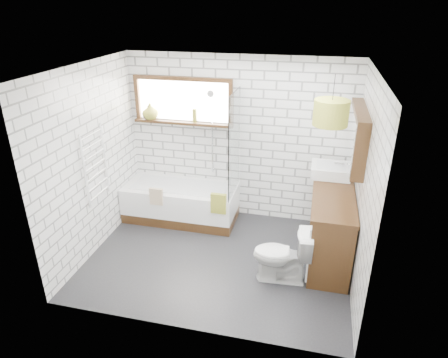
% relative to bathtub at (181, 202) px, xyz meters
% --- Properties ---
extents(floor, '(3.40, 2.60, 0.01)m').
position_rel_bathtub_xyz_m(floor, '(0.83, -0.92, -0.28)').
color(floor, black).
rests_on(floor, ground).
extents(ceiling, '(3.40, 2.60, 0.01)m').
position_rel_bathtub_xyz_m(ceiling, '(0.83, -0.92, 2.23)').
color(ceiling, white).
rests_on(ceiling, ground).
extents(wall_back, '(3.40, 0.01, 2.50)m').
position_rel_bathtub_xyz_m(wall_back, '(0.83, 0.39, 0.97)').
color(wall_back, white).
rests_on(wall_back, ground).
extents(wall_front, '(3.40, 0.01, 2.50)m').
position_rel_bathtub_xyz_m(wall_front, '(0.83, -2.22, 0.97)').
color(wall_front, white).
rests_on(wall_front, ground).
extents(wall_left, '(0.01, 2.60, 2.50)m').
position_rel_bathtub_xyz_m(wall_left, '(-0.88, -0.92, 0.97)').
color(wall_left, white).
rests_on(wall_left, ground).
extents(wall_right, '(0.01, 2.60, 2.50)m').
position_rel_bathtub_xyz_m(wall_right, '(2.53, -0.92, 0.97)').
color(wall_right, white).
rests_on(wall_right, ground).
extents(window, '(1.52, 0.16, 0.68)m').
position_rel_bathtub_xyz_m(window, '(-0.02, 0.34, 1.52)').
color(window, black).
rests_on(window, wall_back).
extents(towel_radiator, '(0.06, 0.52, 1.00)m').
position_rel_bathtub_xyz_m(towel_radiator, '(-0.83, -0.92, 0.92)').
color(towel_radiator, white).
rests_on(towel_radiator, wall_left).
extents(mirror_cabinet, '(0.16, 1.20, 0.70)m').
position_rel_bathtub_xyz_m(mirror_cabinet, '(2.45, -0.32, 1.37)').
color(mirror_cabinet, black).
rests_on(mirror_cabinet, wall_right).
extents(shower_riser, '(0.02, 0.02, 1.30)m').
position_rel_bathtub_xyz_m(shower_riser, '(0.43, 0.34, 1.07)').
color(shower_riser, silver).
rests_on(shower_riser, wall_back).
extents(bathtub, '(1.72, 0.76, 0.56)m').
position_rel_bathtub_xyz_m(bathtub, '(0.00, 0.00, 0.00)').
color(bathtub, white).
rests_on(bathtub, floor).
extents(shower_screen, '(0.02, 0.72, 1.50)m').
position_rel_bathtub_xyz_m(shower_screen, '(0.84, 0.00, 1.03)').
color(shower_screen, white).
rests_on(shower_screen, bathtub).
extents(towel_green, '(0.22, 0.06, 0.30)m').
position_rel_bathtub_xyz_m(towel_green, '(0.70, -0.38, 0.26)').
color(towel_green, olive).
rests_on(towel_green, bathtub).
extents(towel_beige, '(0.20, 0.05, 0.26)m').
position_rel_bathtub_xyz_m(towel_beige, '(-0.24, -0.38, 0.26)').
color(towel_beige, tan).
rests_on(towel_beige, bathtub).
extents(vanity, '(0.53, 1.66, 0.95)m').
position_rel_bathtub_xyz_m(vanity, '(2.26, -0.46, 0.20)').
color(vanity, black).
rests_on(vanity, floor).
extents(basin, '(0.52, 0.46, 0.15)m').
position_rel_bathtub_xyz_m(basin, '(2.20, 0.04, 0.75)').
color(basin, white).
rests_on(basin, vanity).
extents(tap, '(0.03, 0.03, 0.14)m').
position_rel_bathtub_xyz_m(tap, '(2.36, 0.04, 0.79)').
color(tap, silver).
rests_on(tap, vanity).
extents(toilet, '(0.45, 0.72, 0.71)m').
position_rel_bathtub_xyz_m(toilet, '(1.69, -1.16, 0.07)').
color(toilet, white).
rests_on(toilet, floor).
extents(vase_olive, '(0.26, 0.26, 0.25)m').
position_rel_bathtub_xyz_m(vase_olive, '(-0.54, 0.31, 1.32)').
color(vase_olive, olive).
rests_on(vase_olive, window).
extents(vase_dark, '(0.24, 0.24, 0.21)m').
position_rel_bathtub_xyz_m(vase_dark, '(-0.57, 0.31, 1.31)').
color(vase_dark, black).
rests_on(vase_dark, window).
extents(bottle, '(0.08, 0.08, 0.20)m').
position_rel_bathtub_xyz_m(bottle, '(0.17, 0.31, 1.30)').
color(bottle, olive).
rests_on(bottle, window).
extents(pendant, '(0.37, 0.37, 0.27)m').
position_rel_bathtub_xyz_m(pendant, '(2.09, -0.97, 1.82)').
color(pendant, olive).
rests_on(pendant, ceiling).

